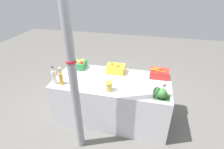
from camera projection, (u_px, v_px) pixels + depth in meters
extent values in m
plane|color=#605E59|center=(112.00, 116.00, 3.12)|extent=(10.00, 10.00, 0.00)
cube|color=silver|center=(112.00, 99.00, 2.94)|extent=(1.82, 0.87, 0.74)
cylinder|color=gray|center=(71.00, 64.00, 1.95)|extent=(0.11, 0.11, 2.64)
cylinder|color=red|center=(71.00, 61.00, 1.94)|extent=(0.12, 0.12, 0.03)
cube|color=#2D8442|center=(77.00, 65.00, 3.09)|extent=(0.30, 0.22, 0.13)
sphere|color=gold|center=(79.00, 63.00, 3.04)|extent=(0.06, 0.06, 0.06)
sphere|color=gold|center=(73.00, 60.00, 3.13)|extent=(0.06, 0.06, 0.06)
sphere|color=red|center=(81.00, 63.00, 3.00)|extent=(0.07, 0.07, 0.07)
sphere|color=red|center=(78.00, 63.00, 3.03)|extent=(0.07, 0.07, 0.07)
sphere|color=#9EBC42|center=(83.00, 61.00, 3.10)|extent=(0.07, 0.07, 0.07)
sphere|color=#9EBC42|center=(79.00, 62.00, 3.03)|extent=(0.08, 0.08, 0.08)
sphere|color=#9EBC42|center=(77.00, 61.00, 3.09)|extent=(0.07, 0.07, 0.07)
sphere|color=gold|center=(82.00, 61.00, 3.10)|extent=(0.08, 0.08, 0.08)
sphere|color=#9EBC42|center=(81.00, 63.00, 3.03)|extent=(0.06, 0.06, 0.06)
cube|color=gold|center=(116.00, 69.00, 2.95)|extent=(0.30, 0.22, 0.13)
sphere|color=orange|center=(111.00, 67.00, 2.89)|extent=(0.07, 0.07, 0.07)
sphere|color=orange|center=(118.00, 67.00, 2.90)|extent=(0.08, 0.08, 0.08)
sphere|color=orange|center=(110.00, 66.00, 2.91)|extent=(0.08, 0.08, 0.08)
sphere|color=orange|center=(117.00, 65.00, 2.95)|extent=(0.08, 0.08, 0.08)
sphere|color=orange|center=(117.00, 67.00, 2.88)|extent=(0.07, 0.07, 0.07)
sphere|color=orange|center=(111.00, 65.00, 2.96)|extent=(0.09, 0.09, 0.09)
cube|color=red|center=(159.00, 73.00, 2.81)|extent=(0.30, 0.22, 0.13)
cone|color=orange|center=(159.00, 69.00, 2.77)|extent=(0.16, 0.05, 0.03)
cone|color=orange|center=(162.00, 71.00, 2.70)|extent=(0.14, 0.02, 0.02)
cone|color=orange|center=(155.00, 70.00, 2.73)|extent=(0.13, 0.06, 0.03)
cone|color=orange|center=(155.00, 69.00, 2.76)|extent=(0.14, 0.06, 0.03)
cone|color=orange|center=(156.00, 70.00, 2.75)|extent=(0.17, 0.07, 0.03)
cone|color=orange|center=(163.00, 71.00, 2.72)|extent=(0.14, 0.04, 0.03)
cone|color=orange|center=(162.00, 69.00, 2.78)|extent=(0.15, 0.07, 0.02)
cone|color=orange|center=(158.00, 68.00, 2.81)|extent=(0.14, 0.06, 0.02)
cube|color=#2D602D|center=(161.00, 97.00, 2.37)|extent=(0.22, 0.18, 0.01)
ellipsoid|color=#2D602D|center=(157.00, 92.00, 2.31)|extent=(0.10, 0.10, 0.15)
cylinder|color=#B2C693|center=(156.00, 96.00, 2.35)|extent=(0.03, 0.03, 0.02)
ellipsoid|color=#427F3D|center=(162.00, 93.00, 2.29)|extent=(0.13, 0.13, 0.11)
cylinder|color=#B2C693|center=(161.00, 97.00, 2.33)|extent=(0.03, 0.03, 0.02)
ellipsoid|color=#2D602D|center=(162.00, 93.00, 2.31)|extent=(0.13, 0.13, 0.13)
cylinder|color=#B2C693|center=(162.00, 97.00, 2.34)|extent=(0.03, 0.03, 0.02)
ellipsoid|color=#387033|center=(159.00, 92.00, 2.32)|extent=(0.10, 0.10, 0.12)
cylinder|color=#B2C693|center=(159.00, 96.00, 2.35)|extent=(0.03, 0.03, 0.02)
ellipsoid|color=#2D602D|center=(160.00, 94.00, 2.31)|extent=(0.14, 0.14, 0.12)
cylinder|color=#B2C693|center=(159.00, 97.00, 2.34)|extent=(0.03, 0.03, 0.02)
cylinder|color=beige|center=(54.00, 77.00, 2.62)|extent=(0.07, 0.07, 0.21)
cone|color=beige|center=(53.00, 71.00, 2.57)|extent=(0.07, 0.07, 0.02)
cylinder|color=beige|center=(53.00, 69.00, 2.55)|extent=(0.03, 0.03, 0.04)
cylinder|color=#2D2D33|center=(52.00, 67.00, 2.54)|extent=(0.04, 0.04, 0.01)
cylinder|color=gold|center=(61.00, 79.00, 2.60)|extent=(0.06, 0.06, 0.19)
cone|color=gold|center=(60.00, 73.00, 2.55)|extent=(0.06, 0.06, 0.03)
cylinder|color=gold|center=(60.00, 70.00, 2.53)|extent=(0.03, 0.03, 0.05)
cylinder|color=silver|center=(59.00, 68.00, 2.52)|extent=(0.03, 0.03, 0.01)
cylinder|color=#DBBC56|center=(109.00, 87.00, 2.48)|extent=(0.11, 0.11, 0.12)
cylinder|color=gold|center=(109.00, 83.00, 2.45)|extent=(0.11, 0.11, 0.01)
cube|color=#4C3D2D|center=(164.00, 86.00, 2.28)|extent=(0.02, 0.02, 0.01)
ellipsoid|color=#7A664C|center=(165.00, 85.00, 2.27)|extent=(0.06, 0.08, 0.04)
sphere|color=#897556|center=(163.00, 86.00, 2.24)|extent=(0.03, 0.03, 0.03)
cone|color=#4C3D28|center=(163.00, 86.00, 2.23)|extent=(0.01, 0.02, 0.01)
cube|color=#7A664C|center=(166.00, 83.00, 2.30)|extent=(0.03, 0.04, 0.01)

